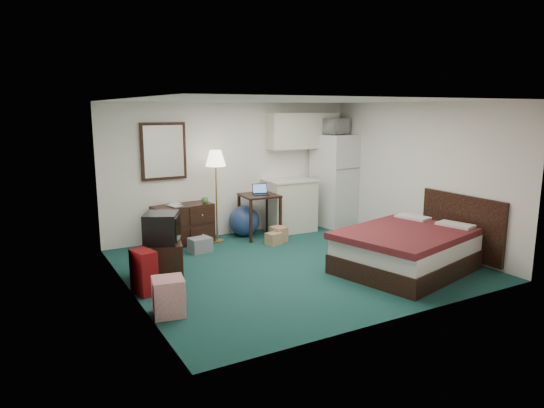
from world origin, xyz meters
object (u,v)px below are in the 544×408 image
desk (259,216)px  kitchen_counter (289,206)px  floor_lamp (216,197)px  fridge (335,180)px  suitcase (144,272)px  tv_stand (163,260)px  bed (406,251)px  dresser (183,224)px

desk → kitchen_counter: (0.77, 0.18, 0.09)m
floor_lamp → fridge: fridge is taller
kitchen_counter → suitcase: bearing=-148.4°
floor_lamp → tv_stand: bearing=-135.0°
floor_lamp → kitchen_counter: size_ratio=1.67×
fridge → bed: size_ratio=0.98×
desk → suitcase: desk is taller
bed → suitcase: (-3.64, 0.99, -0.01)m
dresser → tv_stand: (-0.83, -1.56, -0.10)m
bed → tv_stand: 3.56m
fridge → suitcase: fridge is taller
tv_stand → suitcase: suitcase is taller
desk → tv_stand: (-2.24, -1.31, -0.15)m
dresser → desk: desk is taller
dresser → fridge: size_ratio=0.56×
dresser → suitcase: dresser is taller
tv_stand → suitcase: size_ratio=0.97×
bed → tv_stand: size_ratio=3.37×
floor_lamp → bed: floor_lamp is taller
bed → tv_stand: (-3.24, 1.46, -0.05)m
floor_lamp → desk: size_ratio=2.03×
fridge → tv_stand: size_ratio=3.29×
tv_stand → bed: bearing=-10.0°
fridge → suitcase: bearing=-165.6°
dresser → desk: bearing=-17.6°
dresser → desk: 1.43m
fridge → tv_stand: 4.39m
tv_stand → suitcase: (-0.40, -0.47, 0.03)m
kitchen_counter → bed: size_ratio=0.52×
desk → fridge: fridge is taller
kitchen_counter → suitcase: kitchen_counter is taller
fridge → tv_stand: fridge is taller
kitchen_counter → bed: kitchen_counter is taller
desk → tv_stand: desk is taller
dresser → kitchen_counter: kitchen_counter is taller
desk → bed: desk is taller
kitchen_counter → dresser: bearing=179.8°
dresser → floor_lamp: floor_lamp is taller
fridge → tv_stand: bearing=-169.3°
dresser → fridge: 3.31m
fridge → suitcase: 4.93m
bed → floor_lamp: bearing=108.2°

